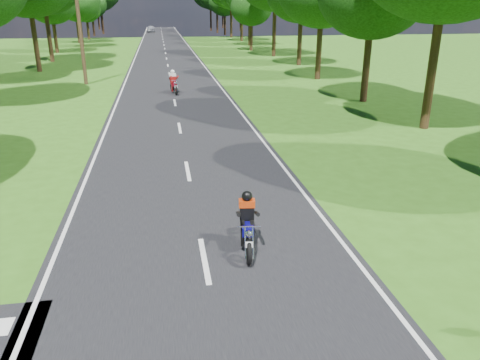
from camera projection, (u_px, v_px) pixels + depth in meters
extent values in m
plane|color=#305E15|center=(215.00, 317.00, 8.47)|extent=(160.00, 160.00, 0.00)
cube|color=black|center=(166.00, 53.00, 54.64)|extent=(7.00, 140.00, 0.02)
cube|color=silver|center=(204.00, 260.00, 10.31)|extent=(0.12, 2.00, 0.01)
cube|color=silver|center=(188.00, 171.00, 15.85)|extent=(0.12, 2.00, 0.01)
cube|color=silver|center=(180.00, 128.00, 21.39)|extent=(0.12, 2.00, 0.01)
cube|color=silver|center=(175.00, 103.00, 26.93)|extent=(0.12, 2.00, 0.01)
cube|color=silver|center=(172.00, 86.00, 32.47)|extent=(0.12, 2.00, 0.01)
cube|color=silver|center=(169.00, 74.00, 38.01)|extent=(0.12, 2.00, 0.01)
cube|color=silver|center=(168.00, 65.00, 43.55)|extent=(0.12, 2.00, 0.01)
cube|color=silver|center=(167.00, 59.00, 49.09)|extent=(0.12, 2.00, 0.01)
cube|color=silver|center=(166.00, 53.00, 54.63)|extent=(0.12, 2.00, 0.01)
cube|color=silver|center=(165.00, 49.00, 60.17)|extent=(0.12, 2.00, 0.01)
cube|color=silver|center=(164.00, 45.00, 65.72)|extent=(0.12, 2.00, 0.01)
cube|color=silver|center=(163.00, 42.00, 71.26)|extent=(0.12, 2.00, 0.01)
cube|color=silver|center=(163.00, 39.00, 76.80)|extent=(0.12, 2.00, 0.01)
cube|color=silver|center=(162.00, 37.00, 82.34)|extent=(0.12, 2.00, 0.01)
cube|color=silver|center=(162.00, 35.00, 87.88)|extent=(0.12, 2.00, 0.01)
cube|color=silver|center=(162.00, 33.00, 93.42)|extent=(0.12, 2.00, 0.01)
cube|color=silver|center=(161.00, 32.00, 98.96)|extent=(0.12, 2.00, 0.01)
cube|color=silver|center=(161.00, 30.00, 104.50)|extent=(0.12, 2.00, 0.01)
cube|color=silver|center=(161.00, 29.00, 110.04)|extent=(0.12, 2.00, 0.01)
cube|color=silver|center=(161.00, 28.00, 115.58)|extent=(0.12, 2.00, 0.01)
cube|color=silver|center=(137.00, 54.00, 54.12)|extent=(0.10, 140.00, 0.01)
cube|color=silver|center=(194.00, 53.00, 55.14)|extent=(0.10, 140.00, 0.01)
cylinder|color=black|center=(36.00, 45.00, 38.91)|extent=(0.40, 0.40, 4.32)
cylinder|color=black|center=(49.00, 39.00, 45.75)|extent=(0.40, 0.40, 4.40)
cylinder|color=black|center=(56.00, 39.00, 54.69)|extent=(0.40, 0.40, 3.20)
ellipsoid|color=black|center=(51.00, 3.00, 53.31)|extent=(5.60, 5.60, 4.76)
cylinder|color=black|center=(81.00, 35.00, 61.79)|extent=(0.40, 0.40, 3.22)
ellipsoid|color=black|center=(78.00, 3.00, 60.40)|extent=(5.64, 5.64, 4.79)
cylinder|color=black|center=(78.00, 30.00, 68.65)|extent=(0.40, 0.40, 3.61)
cylinder|color=black|center=(88.00, 31.00, 76.10)|extent=(0.40, 0.40, 2.67)
ellipsoid|color=black|center=(86.00, 9.00, 74.94)|extent=(4.67, 4.67, 3.97)
ellipsoid|color=black|center=(85.00, 1.00, 74.49)|extent=(4.00, 4.00, 3.40)
cylinder|color=black|center=(94.00, 27.00, 84.44)|extent=(0.40, 0.40, 3.09)
ellipsoid|color=black|center=(91.00, 5.00, 83.11)|extent=(5.40, 5.40, 4.59)
cylinder|color=black|center=(102.00, 22.00, 90.36)|extent=(0.40, 0.40, 4.48)
cylinder|color=black|center=(102.00, 21.00, 98.56)|extent=(0.40, 0.40, 4.09)
cylinder|color=black|center=(431.00, 78.00, 20.65)|extent=(0.40, 0.40, 4.56)
cylinder|color=black|center=(366.00, 71.00, 26.81)|extent=(0.40, 0.40, 3.49)
cylinder|color=black|center=(319.00, 54.00, 35.00)|extent=(0.40, 0.40, 3.69)
cylinder|color=black|center=(300.00, 44.00, 43.32)|extent=(0.40, 0.40, 3.74)
cylinder|color=black|center=(274.00, 34.00, 50.76)|extent=(0.40, 0.40, 4.64)
cylinder|color=black|center=(251.00, 38.00, 57.54)|extent=(0.40, 0.40, 2.91)
ellipsoid|color=black|center=(251.00, 7.00, 56.28)|extent=(5.09, 5.09, 4.33)
cylinder|color=black|center=(250.00, 31.00, 64.46)|extent=(0.40, 0.40, 3.88)
cylinder|color=black|center=(242.00, 27.00, 72.28)|extent=(0.40, 0.40, 4.18)
cylinder|color=black|center=(231.00, 23.00, 80.43)|extent=(0.40, 0.40, 4.63)
cylinder|color=black|center=(225.00, 26.00, 87.36)|extent=(0.40, 0.40, 3.36)
ellipsoid|color=black|center=(225.00, 2.00, 85.91)|extent=(5.88, 5.88, 5.00)
cylinder|color=black|center=(217.00, 22.00, 93.83)|extent=(0.40, 0.40, 4.09)
cylinder|color=black|center=(211.00, 20.00, 100.85)|extent=(0.40, 0.40, 4.48)
cylinder|color=black|center=(99.00, 21.00, 107.21)|extent=(0.40, 0.40, 3.84)
cylinder|color=black|center=(223.00, 19.00, 113.49)|extent=(0.40, 0.40, 4.16)
cylinder|color=black|center=(80.00, 24.00, 93.10)|extent=(0.40, 0.40, 3.52)
ellipsoid|color=black|center=(77.00, 1.00, 91.58)|extent=(6.16, 6.16, 5.24)
cylinder|color=black|center=(241.00, 20.00, 100.81)|extent=(0.40, 0.40, 4.48)
cylinder|color=#382616|center=(80.00, 25.00, 31.99)|extent=(0.26, 0.26, 8.00)
imported|color=silver|center=(151.00, 29.00, 96.74)|extent=(1.60, 3.91, 1.33)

